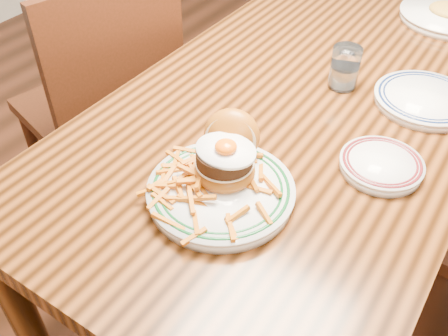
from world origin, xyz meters
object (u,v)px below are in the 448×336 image
Objects in this scene: main_plate at (223,178)px; chair_left at (106,104)px; side_plate at (381,164)px; table at (309,120)px.

chair_left is at bearing 132.54° from main_plate.
table is at bearing 117.44° from side_plate.
table is 1.67× the size of chair_left.
chair_left is (-0.67, -0.10, -0.15)m from table.
table is 5.19× the size of main_plate.
main_plate reaches higher than table.
chair_left is 3.11× the size of main_plate.
chair_left is 0.81m from main_plate.
main_plate reaches higher than side_plate.
main_plate is at bearing -88.67° from table.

